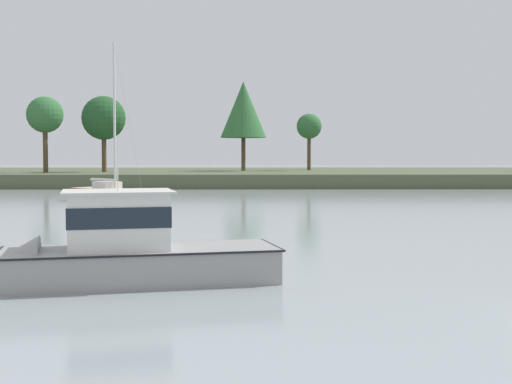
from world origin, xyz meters
TOP-DOWN VIEW (x-y plane):
  - far_shore_bank at (0.00, 79.56)m, footprint 211.35×41.85m
  - cruiser_grey at (-12.28, 5.38)m, footprint 8.90×4.31m
  - sailboat_maroon at (-18.64, 38.40)m, footprint 7.66×8.19m
  - shore_tree_inland_a at (-8.94, 76.50)m, footprint 5.89×5.89m
  - shore_tree_inland_b at (-31.76, 67.56)m, footprint 4.19×4.19m
  - shore_tree_right at (-25.54, 70.15)m, footprint 5.21×5.21m
  - shore_tree_left_mid at (-0.17, 80.19)m, footprint 3.37×3.37m

SIDE VIEW (x-z plane):
  - sailboat_maroon at x=-18.64m, z-range -5.93..6.48m
  - cruiser_grey at x=-12.28m, z-range -1.82..3.00m
  - far_shore_bank at x=0.00m, z-range 0.00..1.51m
  - shore_tree_left_mid at x=-0.17m, z-range 3.50..11.07m
  - shore_tree_right at x=-25.54m, z-range 3.38..12.43m
  - shore_tree_inland_b at x=-31.76m, z-range 3.71..12.48m
  - shore_tree_inland_a at x=-8.94m, z-range 3.61..15.07m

